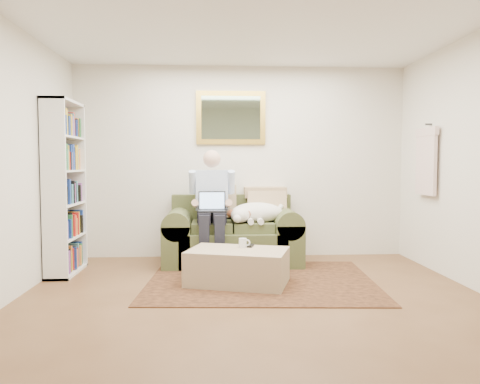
{
  "coord_description": "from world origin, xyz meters",
  "views": [
    {
      "loc": [
        -0.37,
        -3.91,
        1.28
      ],
      "look_at": [
        -0.07,
        1.48,
        0.95
      ],
      "focal_mm": 35.0,
      "sensor_mm": 36.0,
      "label": 1
    }
  ],
  "objects": [
    {
      "name": "rug",
      "position": [
        0.14,
        1.1,
        0.01
      ],
      "size": [
        2.54,
        2.09,
        0.01
      ],
      "primitive_type": "cube",
      "rotation": [
        0.0,
        0.0,
        -0.06
      ],
      "color": "black",
      "rests_on": "room_shell"
    },
    {
      "name": "tv_remote",
      "position": [
        0.03,
        1.14,
        0.38
      ],
      "size": [
        0.09,
        0.16,
        0.02
      ],
      "primitive_type": "cube",
      "rotation": [
        0.0,
        0.0,
        -0.29
      ],
      "color": "black",
      "rests_on": "ottoman"
    },
    {
      "name": "laptop",
      "position": [
        -0.39,
        1.8,
        0.76
      ],
      "size": [
        0.33,
        0.27,
        0.24
      ],
      "color": "black",
      "rests_on": "seated_man"
    },
    {
      "name": "coffee_mug",
      "position": [
        -0.06,
        1.1,
        0.42
      ],
      "size": [
        0.08,
        0.08,
        0.1
      ],
      "primitive_type": "cylinder",
      "color": "white",
      "rests_on": "ottoman"
    },
    {
      "name": "seated_man",
      "position": [
        -0.39,
        1.87,
        0.73
      ],
      "size": [
        0.57,
        0.81,
        1.45
      ],
      "primitive_type": null,
      "color": "#8CA7D8",
      "rests_on": "sofa"
    },
    {
      "name": "bookshelf",
      "position": [
        -2.1,
        1.6,
        1.0
      ],
      "size": [
        0.28,
        0.8,
        2.0
      ],
      "primitive_type": null,
      "color": "white",
      "rests_on": "room_shell"
    },
    {
      "name": "wall_mirror",
      "position": [
        -0.14,
        2.47,
        1.9
      ],
      "size": [
        0.94,
        0.04,
        0.72
      ],
      "color": "gold",
      "rests_on": "room_shell"
    },
    {
      "name": "hanging_shirt",
      "position": [
        2.19,
        1.6,
        1.35
      ],
      "size": [
        0.06,
        0.52,
        0.9
      ],
      "primitive_type": null,
      "color": "beige",
      "rests_on": "room_shell"
    },
    {
      "name": "sofa",
      "position": [
        -0.14,
        2.03,
        0.3
      ],
      "size": [
        1.72,
        0.88,
        1.03
      ],
      "color": "#586334",
      "rests_on": "room_shell"
    },
    {
      "name": "room_shell",
      "position": [
        0.0,
        0.35,
        1.3
      ],
      "size": [
        4.51,
        5.0,
        2.61
      ],
      "color": "brown",
      "rests_on": "ground"
    },
    {
      "name": "ottoman",
      "position": [
        -0.12,
        0.97,
        0.19
      ],
      "size": [
        1.16,
        0.91,
        0.37
      ],
      "primitive_type": "cube",
      "rotation": [
        0.0,
        0.0,
        -0.29
      ],
      "color": "tan",
      "rests_on": "room_shell"
    },
    {
      "name": "sleeping_dog",
      "position": [
        0.17,
        1.94,
        0.66
      ],
      "size": [
        0.71,
        0.45,
        0.26
      ],
      "primitive_type": null,
      "color": "white",
      "rests_on": "sofa"
    }
  ]
}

